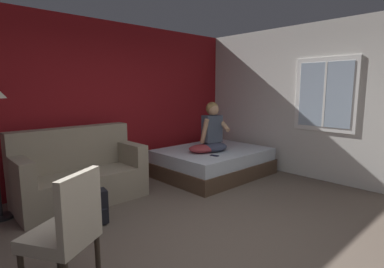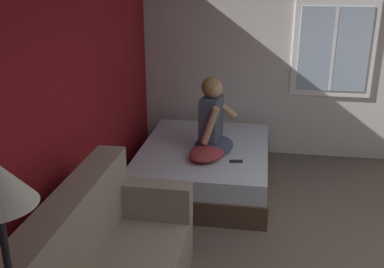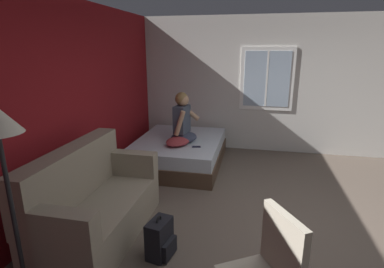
# 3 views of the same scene
# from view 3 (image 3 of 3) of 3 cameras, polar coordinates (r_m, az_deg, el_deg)

# --- Properties ---
(ground_plane) EXTENTS (40.00, 40.00, 0.00)m
(ground_plane) POSITION_cam_3_polar(r_m,az_deg,el_deg) (3.87, 19.86, -17.48)
(ground_plane) COLOR brown
(wall_back_accent) EXTENTS (10.95, 0.16, 2.70)m
(wall_back_accent) POSITION_cam_3_polar(r_m,az_deg,el_deg) (4.07, -24.36, 4.37)
(wall_back_accent) COLOR maroon
(wall_back_accent) RESTS_ON ground
(wall_side_with_window) EXTENTS (0.19, 7.23, 2.70)m
(wall_side_with_window) POSITION_cam_3_polar(r_m,az_deg,el_deg) (6.33, 17.57, 8.74)
(wall_side_with_window) COLOR silver
(wall_side_with_window) RESTS_ON ground
(bed) EXTENTS (1.95, 1.53, 0.48)m
(bed) POSITION_cam_3_polar(r_m,az_deg,el_deg) (5.53, -2.46, -3.39)
(bed) COLOR #4C3828
(bed) RESTS_ON ground
(couch) EXTENTS (1.70, 0.82, 1.04)m
(couch) POSITION_cam_3_polar(r_m,az_deg,el_deg) (3.61, -18.24, -12.58)
(couch) COLOR gray
(couch) RESTS_ON ground
(person_seated) EXTENTS (0.59, 0.52, 0.88)m
(person_seated) POSITION_cam_3_polar(r_m,az_deg,el_deg) (5.23, -1.75, 2.32)
(person_seated) COLOR #383D51
(person_seated) RESTS_ON bed
(backpack) EXTENTS (0.33, 0.28, 0.46)m
(backpack) POSITION_cam_3_polar(r_m,az_deg,el_deg) (3.26, -6.04, -19.28)
(backpack) COLOR black
(backpack) RESTS_ON ground
(throw_pillow) EXTENTS (0.57, 0.50, 0.14)m
(throw_pillow) POSITION_cam_3_polar(r_m,az_deg,el_deg) (5.09, -2.70, -1.40)
(throw_pillow) COLOR #993338
(throw_pillow) RESTS_ON bed
(cell_phone) EXTENTS (0.10, 0.16, 0.01)m
(cell_phone) POSITION_cam_3_polar(r_m,az_deg,el_deg) (5.02, 0.82, -2.44)
(cell_phone) COLOR black
(cell_phone) RESTS_ON bed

